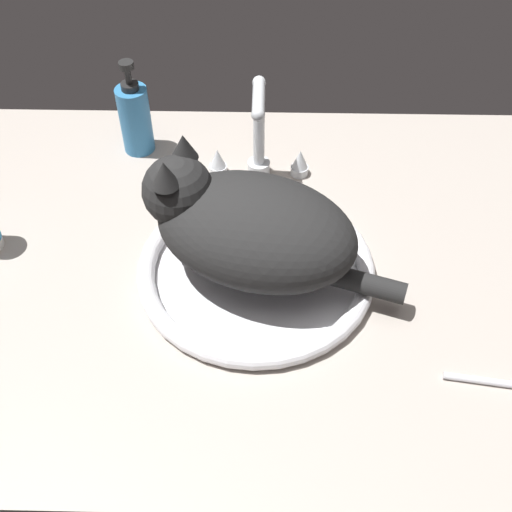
# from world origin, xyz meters

# --- Properties ---
(countertop) EXTENTS (1.11, 0.80, 0.03)m
(countertop) POSITION_xyz_m (0.00, 0.00, 0.01)
(countertop) COLOR #ADA399
(countertop) RESTS_ON ground
(sink_basin) EXTENTS (0.36, 0.36, 0.03)m
(sink_basin) POSITION_xyz_m (-0.02, -0.03, 0.04)
(sink_basin) COLOR white
(sink_basin) RESTS_ON countertop
(faucet) EXTENTS (0.18, 0.12, 0.20)m
(faucet) POSITION_xyz_m (-0.02, 0.20, 0.11)
(faucet) COLOR silver
(faucet) RESTS_ON countertop
(cat) EXTENTS (0.39, 0.29, 0.18)m
(cat) POSITION_xyz_m (-0.04, -0.02, 0.13)
(cat) COLOR black
(cat) RESTS_ON sink_basin
(soap_pump_bottle) EXTENTS (0.06, 0.06, 0.18)m
(soap_pump_bottle) POSITION_xyz_m (-0.25, 0.28, 0.10)
(soap_pump_bottle) COLOR teal
(soap_pump_bottle) RESTS_ON countertop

